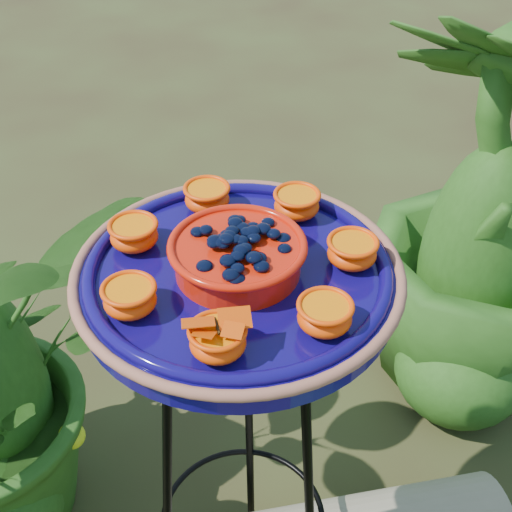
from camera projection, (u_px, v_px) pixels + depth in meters
name	position (u px, v px, depth m)	size (l,w,h in m)	color
tripod_stand	(241.00, 444.00, 1.15)	(0.36, 0.36, 0.82)	black
feeder_dish	(238.00, 272.00, 0.93)	(0.51, 0.51, 0.10)	#0E0753
shrub_back_right	(490.00, 215.00, 1.66)	(0.56, 0.56, 1.00)	#224C14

